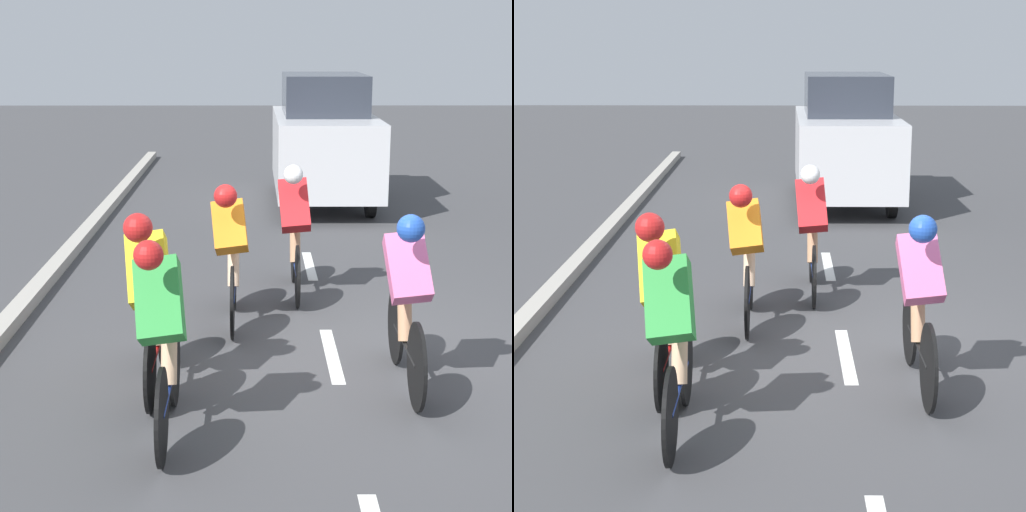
% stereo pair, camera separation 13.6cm
% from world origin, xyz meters
% --- Properties ---
extents(ground_plane, '(60.00, 60.00, 0.00)m').
position_xyz_m(ground_plane, '(0.00, 0.00, 0.00)').
color(ground_plane, '#424244').
extents(lane_stripe_mid, '(0.12, 1.40, 0.01)m').
position_xyz_m(lane_stripe_mid, '(0.00, 0.06, 0.00)').
color(lane_stripe_mid, white).
rests_on(lane_stripe_mid, ground).
extents(lane_stripe_far, '(0.12, 1.40, 0.01)m').
position_xyz_m(lane_stripe_far, '(0.00, -3.14, 0.00)').
color(lane_stripe_far, white).
rests_on(lane_stripe_far, ground).
extents(cyclist_pink, '(0.38, 1.73, 1.53)m').
position_xyz_m(cyclist_pink, '(-0.53, 0.81, 0.80)').
color(cyclist_pink, black).
rests_on(cyclist_pink, ground).
extents(cyclist_red, '(0.37, 1.70, 1.53)m').
position_xyz_m(cyclist_red, '(0.26, -1.84, 0.80)').
color(cyclist_red, black).
rests_on(cyclist_red, ground).
extents(cyclist_yellow, '(0.40, 1.68, 1.55)m').
position_xyz_m(cyclist_yellow, '(1.57, 0.84, 0.82)').
color(cyclist_yellow, black).
rests_on(cyclist_yellow, ground).
extents(cyclist_orange, '(0.38, 1.68, 1.50)m').
position_xyz_m(cyclist_orange, '(0.95, -0.81, 0.78)').
color(cyclist_orange, black).
rests_on(cyclist_orange, ground).
extents(cyclist_green, '(0.40, 1.70, 1.54)m').
position_xyz_m(cyclist_green, '(1.38, 1.71, 0.80)').
color(cyclist_green, black).
rests_on(cyclist_green, ground).
extents(support_car, '(1.70, 3.91, 2.24)m').
position_xyz_m(support_car, '(-0.51, -7.48, 1.11)').
color(support_car, black).
rests_on(support_car, ground).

